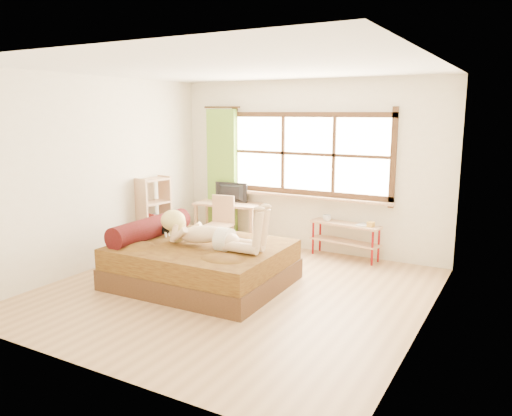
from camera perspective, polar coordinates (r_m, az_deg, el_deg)
The scene contains 18 objects.
floor at distance 6.32m, azimuth -2.49°, elevation -9.49°, with size 4.50×4.50×0.00m, color #9E754C.
ceiling at distance 5.94m, azimuth -2.72°, elevation 15.72°, with size 4.50×4.50×0.00m, color white.
wall_back at distance 7.97m, azimuth 5.99°, elevation 4.73°, with size 4.50×4.50×0.00m, color silver.
wall_front at distance 4.27m, azimuth -18.73°, elevation -1.18°, with size 4.50×4.50×0.00m, color silver.
wall_left at distance 7.41m, azimuth -17.59°, elevation 3.81°, with size 4.50×4.50×0.00m, color silver.
wall_right at distance 5.17m, azimuth 19.10°, elevation 0.84°, with size 4.50×4.50×0.00m, color silver.
window at distance 7.92m, azimuth 5.92°, elevation 5.85°, with size 2.80×0.16×1.46m.
curtain at distance 8.61m, azimuth -3.89°, elevation 3.89°, with size 0.55×0.10×2.20m, color #558624.
bed at distance 6.56m, azimuth -6.58°, elevation -6.13°, with size 2.16×1.74×0.80m.
woman at distance 6.26m, azimuth -5.44°, elevation -1.63°, with size 1.48×0.42×0.63m, color beige, non-canonical shape.
kitten at distance 6.94m, azimuth -10.64°, elevation -2.14°, with size 0.32×0.13×0.25m, color black, non-canonical shape.
desk at distance 8.42m, azimuth -3.18°, elevation -0.03°, with size 1.17×0.64×0.70m.
monitor at distance 8.42m, azimuth -3.02°, elevation 1.76°, with size 0.58×0.08×0.33m, color black.
chair at distance 8.09m, azimuth -4.04°, elevation -1.35°, with size 0.43×0.43×0.87m.
pipe_shelf at distance 7.71m, azimuth 10.23°, elevation -2.77°, with size 1.12×0.43×0.62m.
cup at distance 7.77m, azimuth 8.12°, elevation -1.12°, with size 0.13×0.13×0.10m, color gray.
book at distance 7.62m, azimuth 11.62°, elevation -1.80°, with size 0.17×0.23×0.02m, color gray.
bookshelf at distance 8.08m, azimuth -11.60°, elevation -0.70°, with size 0.37×0.56×1.19m.
Camera 1 is at (3.12, -5.03, 2.20)m, focal length 35.00 mm.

